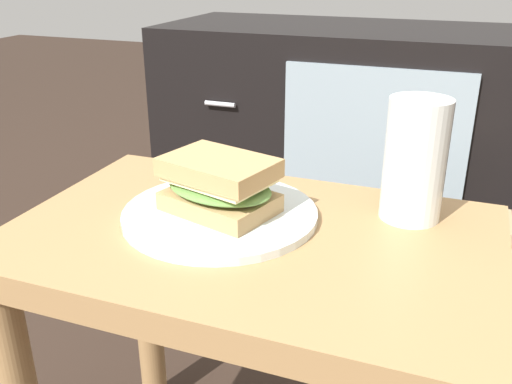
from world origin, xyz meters
name	(u,v)px	position (x,y,z in m)	size (l,w,h in m)	color
side_table	(251,297)	(0.00, 0.00, 0.37)	(0.56, 0.36, 0.46)	#A37A4C
tv_cabinet	(342,134)	(-0.10, 0.95, 0.29)	(0.96, 0.46, 0.58)	black
plate	(220,214)	(-0.05, 0.02, 0.47)	(0.24, 0.24, 0.01)	silver
sandwich_front	(219,185)	(-0.05, 0.02, 0.50)	(0.16, 0.13, 0.07)	tan
beer_glass	(415,163)	(0.17, 0.10, 0.53)	(0.07, 0.07, 0.15)	silver
paper_bag	(431,294)	(0.20, 0.41, 0.17)	(0.24, 0.16, 0.34)	tan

